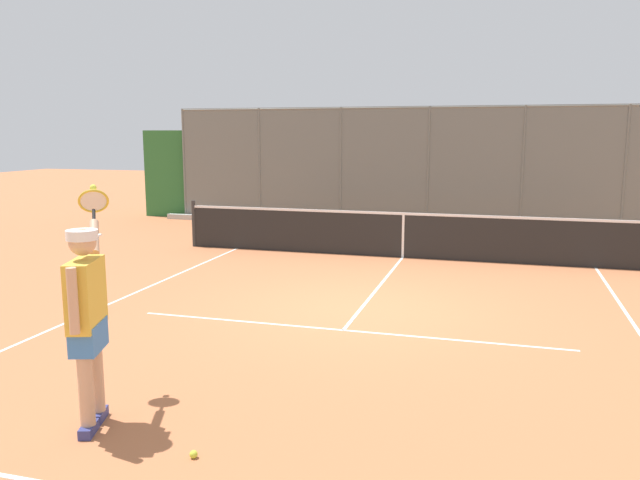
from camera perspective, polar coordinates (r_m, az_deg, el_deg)
ground_plane at (r=9.61m, az=3.69°, el=-6.19°), size 60.00×60.00×0.00m
court_line_markings at (r=8.35m, az=1.68°, el=-8.62°), size 7.64×9.51×0.01m
fence_backdrop at (r=18.26m, az=9.88°, el=5.47°), size 17.72×1.37×3.32m
tennis_net at (r=13.48m, az=7.48°, el=0.50°), size 9.82×0.09×1.07m
tennis_player at (r=5.95m, az=-20.20°, el=-5.98°), size 0.80×1.33×2.10m
tennis_ball_mid_court at (r=5.55m, az=-11.29°, el=-18.35°), size 0.07×0.07×0.07m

